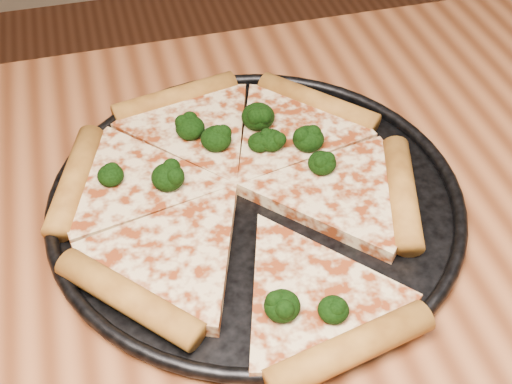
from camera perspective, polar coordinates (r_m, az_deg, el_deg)
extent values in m
cube|color=#9C5630|center=(0.58, -5.99, -13.18)|extent=(1.20, 0.90, 0.04)
cube|color=brown|center=(1.25, 16.73, -1.68)|extent=(0.06, 0.06, 0.71)
cylinder|color=black|center=(0.66, 0.00, -0.81)|extent=(0.39, 0.39, 0.01)
torus|color=black|center=(0.65, 0.00, -0.37)|extent=(0.40, 0.40, 0.01)
cylinder|color=#C58231|center=(0.76, 5.25, 7.54)|extent=(0.12, 0.13, 0.03)
cylinder|color=#C58231|center=(0.77, -6.84, 7.91)|extent=(0.15, 0.06, 0.03)
cylinder|color=#C58231|center=(0.68, -15.10, 1.00)|extent=(0.07, 0.14, 0.03)
cylinder|color=#C58231|center=(0.57, -10.75, -8.82)|extent=(0.12, 0.13, 0.03)
cylinder|color=#C58231|center=(0.54, 8.02, -13.06)|extent=(0.15, 0.06, 0.03)
cylinder|color=#C58231|center=(0.66, 12.27, -0.05)|extent=(0.07, 0.14, 0.03)
ellipsoid|color=black|center=(0.69, 0.30, 4.24)|extent=(0.02, 0.02, 0.02)
ellipsoid|color=black|center=(0.70, -5.61, 5.44)|extent=(0.03, 0.03, 0.02)
ellipsoid|color=black|center=(0.65, -7.49, 1.26)|extent=(0.03, 0.03, 0.02)
ellipsoid|color=black|center=(0.55, 6.59, -9.89)|extent=(0.03, 0.03, 0.02)
ellipsoid|color=black|center=(0.66, -12.24, 1.39)|extent=(0.03, 0.03, 0.02)
ellipsoid|color=black|center=(0.69, 4.46, 4.53)|extent=(0.03, 0.03, 0.02)
ellipsoid|color=black|center=(0.55, 2.23, -9.63)|extent=(0.03, 0.03, 0.02)
ellipsoid|color=black|center=(0.69, 1.28, 4.41)|extent=(0.03, 0.03, 0.02)
ellipsoid|color=black|center=(0.71, 0.18, 6.42)|extent=(0.04, 0.04, 0.03)
ellipsoid|color=black|center=(0.69, -3.41, 4.54)|extent=(0.03, 0.03, 0.02)
ellipsoid|color=black|center=(0.66, 5.62, 2.47)|extent=(0.03, 0.03, 0.02)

